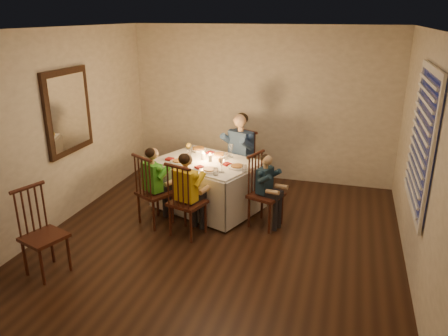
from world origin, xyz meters
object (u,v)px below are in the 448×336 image
(chair_end, at_px, (265,225))
(chair_extra, at_px, (50,272))
(chair_near_right, at_px, (188,234))
(child_teal, at_px, (265,225))
(serving_bowl, at_px, (198,150))
(chair_near_left, at_px, (157,223))
(child_green, at_px, (157,223))
(chair_adult, at_px, (239,192))
(dining_table, at_px, (207,175))
(child_yellow, at_px, (188,234))
(adult, at_px, (239,192))

(chair_end, relative_size, chair_extra, 1.00)
(chair_near_right, distance_m, child_teal, 1.07)
(chair_extra, height_order, serving_bowl, serving_bowl)
(chair_near_left, xyz_separation_m, chair_near_right, (0.54, -0.18, 0.00))
(chair_near_right, relative_size, child_teal, 1.00)
(child_green, bearing_deg, chair_near_right, -170.35)
(chair_extra, relative_size, child_teal, 0.99)
(chair_adult, relative_size, child_teal, 1.00)
(dining_table, relative_size, chair_near_right, 1.68)
(chair_end, relative_size, child_yellow, 0.90)
(chair_near_right, bearing_deg, chair_adult, -83.67)
(chair_near_right, height_order, adult, adult)
(chair_near_left, xyz_separation_m, adult, (0.83, 1.40, 0.00))
(chair_near_left, bearing_deg, child_yellow, -170.35)
(chair_near_right, relative_size, serving_bowl, 4.47)
(chair_near_left, distance_m, chair_extra, 1.61)
(child_green, xyz_separation_m, serving_bowl, (0.27, 1.04, 0.78))
(dining_table, bearing_deg, child_yellow, -68.77)
(chair_near_right, bearing_deg, chair_end, -133.44)
(chair_extra, distance_m, child_teal, 2.79)
(dining_table, bearing_deg, chair_near_left, -107.92)
(child_teal, bearing_deg, child_green, 122.97)
(chair_near_right, xyz_separation_m, child_green, (-0.54, 0.18, 0.00))
(child_green, bearing_deg, child_yellow, -170.35)
(chair_extra, bearing_deg, child_yellow, -23.55)
(chair_adult, xyz_separation_m, chair_end, (0.64, -1.04, 0.00))
(chair_end, xyz_separation_m, adult, (-0.64, 1.04, 0.00))
(chair_near_right, xyz_separation_m, serving_bowl, (-0.28, 1.22, 0.78))
(dining_table, xyz_separation_m, serving_bowl, (-0.27, 0.37, 0.24))
(chair_near_left, distance_m, chair_end, 1.51)
(chair_end, bearing_deg, chair_near_right, 139.44)
(chair_adult, xyz_separation_m, chair_near_left, (-0.83, -1.40, 0.00))
(chair_adult, xyz_separation_m, child_green, (-0.83, -1.40, 0.00))
(child_yellow, xyz_separation_m, serving_bowl, (-0.28, 1.22, 0.78))
(chair_adult, distance_m, child_teal, 1.22)
(chair_adult, distance_m, child_yellow, 1.60)
(child_yellow, bearing_deg, chair_end, -133.44)
(dining_table, relative_size, adult, 1.30)
(child_yellow, bearing_deg, dining_table, -72.65)
(adult, bearing_deg, chair_near_right, -74.20)
(chair_adult, bearing_deg, chair_extra, -90.88)
(chair_adult, relative_size, serving_bowl, 4.47)
(dining_table, height_order, adult, dining_table)
(chair_near_left, distance_m, child_green, 0.00)
(chair_end, distance_m, child_teal, 0.00)
(adult, distance_m, child_green, 1.62)
(child_yellow, distance_m, serving_bowl, 1.47)
(chair_end, height_order, child_green, child_green)
(chair_end, height_order, chair_extra, chair_end)
(chair_extra, bearing_deg, dining_table, -9.83)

